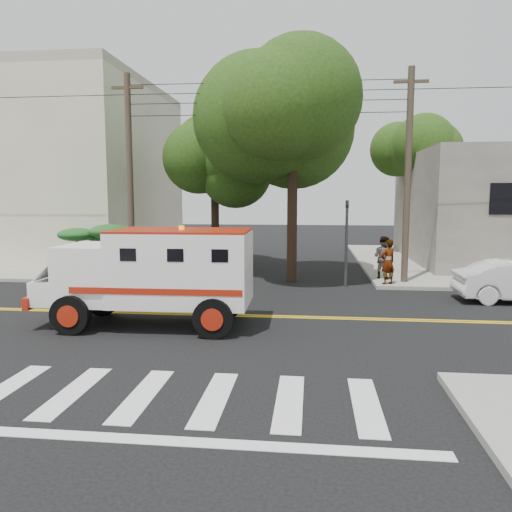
# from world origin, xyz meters

# --- Properties ---
(ground) EXTENTS (100.00, 100.00, 0.00)m
(ground) POSITION_xyz_m (0.00, 0.00, 0.00)
(ground) COLOR black
(ground) RESTS_ON ground
(sidewalk_nw) EXTENTS (17.00, 17.00, 0.15)m
(sidewalk_nw) POSITION_xyz_m (-13.50, 13.50, 0.07)
(sidewalk_nw) COLOR gray
(sidewalk_nw) RESTS_ON ground
(building_left) EXTENTS (16.00, 14.00, 10.00)m
(building_left) POSITION_xyz_m (-15.50, 15.00, 5.15)
(building_left) COLOR beige
(building_left) RESTS_ON sidewalk_nw
(utility_pole_left) EXTENTS (0.28, 0.28, 9.00)m
(utility_pole_left) POSITION_xyz_m (-5.60, 6.00, 4.50)
(utility_pole_left) COLOR #382D23
(utility_pole_left) RESTS_ON ground
(utility_pole_right) EXTENTS (0.28, 0.28, 9.00)m
(utility_pole_right) POSITION_xyz_m (6.30, 6.20, 4.50)
(utility_pole_right) COLOR #382D23
(utility_pole_right) RESTS_ON ground
(tree_main) EXTENTS (6.08, 5.70, 9.85)m
(tree_main) POSITION_xyz_m (1.94, 6.21, 7.20)
(tree_main) COLOR black
(tree_main) RESTS_ON ground
(tree_left) EXTENTS (4.48, 4.20, 7.70)m
(tree_left) POSITION_xyz_m (-2.68, 11.79, 5.73)
(tree_left) COLOR black
(tree_left) RESTS_ON ground
(tree_right) EXTENTS (4.80, 4.50, 8.20)m
(tree_right) POSITION_xyz_m (8.84, 15.77, 6.09)
(tree_right) COLOR black
(tree_right) RESTS_ON ground
(traffic_signal) EXTENTS (0.15, 0.18, 3.60)m
(traffic_signal) POSITION_xyz_m (3.80, 5.60, 2.23)
(traffic_signal) COLOR #3F3F42
(traffic_signal) RESTS_ON ground
(accessibility_sign) EXTENTS (0.45, 0.10, 2.02)m
(accessibility_sign) POSITION_xyz_m (-6.20, 6.17, 1.37)
(accessibility_sign) COLOR #3F3F42
(accessibility_sign) RESTS_ON ground
(palm_planter) EXTENTS (3.52, 2.63, 2.36)m
(palm_planter) POSITION_xyz_m (-7.44, 6.62, 1.65)
(palm_planter) COLOR #1E3314
(palm_planter) RESTS_ON sidewalk_nw
(armored_truck) EXTENTS (6.26, 2.63, 2.83)m
(armored_truck) POSITION_xyz_m (-2.13, -1.50, 1.61)
(armored_truck) COLOR white
(armored_truck) RESTS_ON ground
(pedestrian_a) EXTENTS (0.81, 0.73, 1.85)m
(pedestrian_a) POSITION_xyz_m (5.50, 5.50, 1.08)
(pedestrian_a) COLOR gray
(pedestrian_a) RESTS_ON sidewalk_ne
(pedestrian_b) EXTENTS (1.15, 1.13, 1.87)m
(pedestrian_b) POSITION_xyz_m (5.50, 6.94, 1.09)
(pedestrian_b) COLOR gray
(pedestrian_b) RESTS_ON sidewalk_ne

